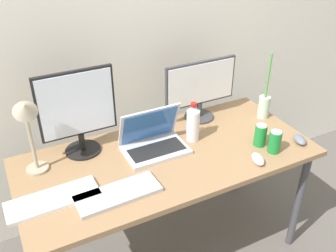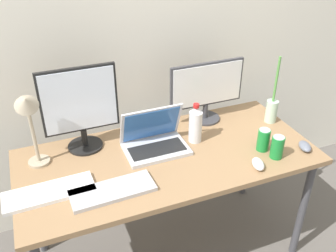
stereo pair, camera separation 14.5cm
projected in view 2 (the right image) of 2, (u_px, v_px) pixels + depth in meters
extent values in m
plane|color=#5B5651|center=(168.00, 250.00, 2.37)|extent=(16.00, 16.00, 0.00)
cube|color=silver|center=(130.00, 21.00, 2.16)|extent=(7.00, 0.08, 2.60)
cylinder|color=#424247|center=(303.00, 209.00, 2.18)|extent=(0.04, 0.04, 0.71)
cylinder|color=#424247|center=(34.00, 208.00, 2.19)|extent=(0.04, 0.04, 0.71)
cylinder|color=#424247|center=(247.00, 154.00, 2.65)|extent=(0.04, 0.04, 0.71)
cube|color=#93704C|center=(168.00, 157.00, 1.99)|extent=(1.57, 0.72, 0.03)
cylinder|color=black|center=(86.00, 146.00, 2.05)|extent=(0.19, 0.19, 0.01)
cylinder|color=black|center=(84.00, 137.00, 2.02)|extent=(0.03, 0.03, 0.10)
cube|color=black|center=(79.00, 100.00, 1.90)|extent=(0.40, 0.02, 0.35)
cube|color=silver|center=(80.00, 101.00, 1.89)|extent=(0.37, 0.01, 0.33)
cylinder|color=#38383D|center=(205.00, 118.00, 2.31)|extent=(0.18, 0.18, 0.01)
cylinder|color=#38383D|center=(205.00, 111.00, 2.28)|extent=(0.03, 0.03, 0.09)
cube|color=#38383D|center=(207.00, 84.00, 2.19)|extent=(0.46, 0.02, 0.27)
cube|color=white|center=(208.00, 85.00, 2.18)|extent=(0.44, 0.01, 0.25)
cube|color=silver|center=(156.00, 149.00, 2.02)|extent=(0.34, 0.23, 0.02)
cube|color=black|center=(157.00, 149.00, 2.00)|extent=(0.30, 0.13, 0.00)
cube|color=silver|center=(151.00, 124.00, 2.01)|extent=(0.34, 0.09, 0.22)
cube|color=#3366B2|center=(151.00, 125.00, 2.01)|extent=(0.30, 0.08, 0.20)
cube|color=#B2B2B7|center=(113.00, 191.00, 1.73)|extent=(0.39, 0.16, 0.02)
cube|color=white|center=(49.00, 193.00, 1.72)|extent=(0.41, 0.16, 0.02)
ellipsoid|color=silver|center=(258.00, 164.00, 1.89)|extent=(0.09, 0.12, 0.04)
ellipsoid|color=slate|center=(305.00, 146.00, 2.02)|extent=(0.09, 0.11, 0.04)
cylinder|color=silver|center=(195.00, 127.00, 2.06)|extent=(0.07, 0.07, 0.18)
cone|color=silver|center=(196.00, 110.00, 2.00)|extent=(0.07, 0.07, 0.03)
cylinder|color=red|center=(196.00, 106.00, 1.99)|extent=(0.03, 0.03, 0.02)
cylinder|color=#197F33|center=(277.00, 147.00, 1.94)|extent=(0.07, 0.07, 0.12)
cylinder|color=silver|center=(279.00, 137.00, 1.91)|extent=(0.06, 0.06, 0.00)
cylinder|color=#197F33|center=(263.00, 140.00, 2.00)|extent=(0.07, 0.07, 0.12)
cylinder|color=silver|center=(265.00, 130.00, 1.97)|extent=(0.06, 0.06, 0.00)
cylinder|color=#B2D1B7|center=(271.00, 111.00, 2.25)|extent=(0.07, 0.07, 0.14)
cylinder|color=#519342|center=(277.00, 80.00, 2.14)|extent=(0.01, 0.01, 0.28)
cylinder|color=tan|center=(39.00, 161.00, 1.92)|extent=(0.11, 0.11, 0.01)
cylinder|color=tan|center=(33.00, 133.00, 1.83)|extent=(0.02, 0.02, 0.34)
cone|color=tan|center=(26.00, 102.00, 1.68)|extent=(0.11, 0.12, 0.11)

